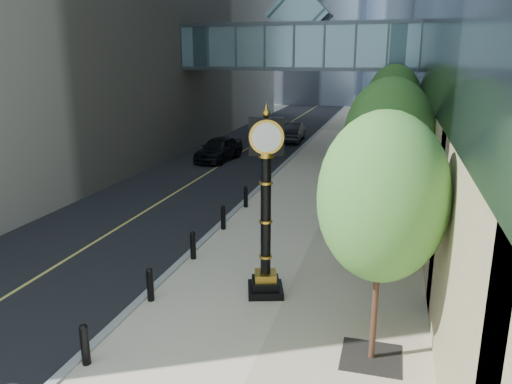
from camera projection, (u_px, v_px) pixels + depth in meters
road at (280, 129)px, 48.84m from camera, size 8.00×180.00×0.02m
sidewalk at (363, 132)px, 46.78m from camera, size 8.00×180.00×0.06m
curb at (321, 130)px, 47.81m from camera, size 0.25×180.00×0.07m
skywalk at (299, 44)px, 34.62m from camera, size 17.00×4.20×5.80m
entrance_canopy at (388, 123)px, 20.87m from camera, size 3.00×8.00×4.38m
bollard_row at (209, 231)px, 18.79m from camera, size 0.20×16.20×0.90m
street_trees at (391, 122)px, 22.36m from camera, size 3.12×28.71×6.42m
street_clock at (266, 218)px, 14.25m from camera, size 1.28×1.28×5.46m
pedestrian at (343, 223)px, 18.47m from camera, size 0.72×0.61×1.69m
car_near at (219, 149)px, 33.72m from camera, size 2.37×4.91×1.62m
car_far at (292, 131)px, 41.47m from camera, size 1.94×5.00×1.62m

